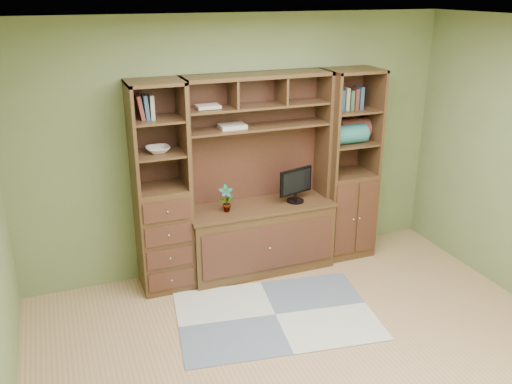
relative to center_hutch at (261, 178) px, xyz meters
name	(u,v)px	position (x,y,z in m)	size (l,w,h in m)	color
room	(334,220)	(-0.13, -1.73, 0.28)	(4.60, 4.10, 2.64)	tan
center_hutch	(261,178)	(0.00, 0.00, 0.00)	(1.54, 0.53, 2.05)	#452C18
left_tower	(161,189)	(-1.00, 0.04, 0.00)	(0.50, 0.45, 2.05)	#452C18
right_tower	(348,166)	(1.02, 0.04, 0.00)	(0.55, 0.45, 2.05)	#452C18
rug	(275,315)	(-0.20, -0.88, -1.02)	(1.77, 1.18, 0.01)	gray
monitor	(296,179)	(0.37, -0.03, -0.05)	(0.40, 0.18, 0.49)	black
orchid	(226,199)	(-0.38, -0.03, -0.16)	(0.15, 0.10, 0.28)	#B9643E
magazines	(232,126)	(-0.26, 0.09, 0.54)	(0.25, 0.18, 0.04)	#B1A997
bowl	(158,150)	(-1.00, 0.04, 0.39)	(0.22, 0.22, 0.05)	beige
blanket_teal	(350,134)	(1.00, -0.01, 0.36)	(0.34, 0.20, 0.20)	#296C68
blanket_red	(356,129)	(1.14, 0.12, 0.38)	(0.40, 0.22, 0.22)	brown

